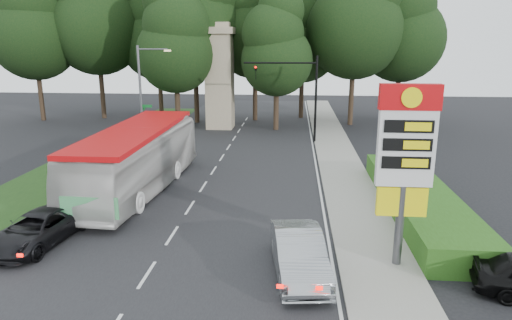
# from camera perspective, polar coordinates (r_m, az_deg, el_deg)

# --- Properties ---
(ground) EXTENTS (120.00, 120.00, 0.00)m
(ground) POSITION_cam_1_polar(r_m,az_deg,el_deg) (17.16, -14.00, -14.61)
(ground) COLOR black
(ground) RESTS_ON ground
(road_surface) EXTENTS (14.00, 80.00, 0.02)m
(road_surface) POSITION_cam_1_polar(r_m,az_deg,el_deg) (27.88, -6.21, -2.73)
(road_surface) COLOR black
(road_surface) RESTS_ON ground
(sidewalk_right) EXTENTS (3.00, 80.00, 0.12)m
(sidewalk_right) POSITION_cam_1_polar(r_m,az_deg,el_deg) (27.57, 11.43, -3.03)
(sidewalk_right) COLOR gray
(sidewalk_right) RESTS_ON ground
(grass_verge_left) EXTENTS (5.00, 50.00, 0.02)m
(grass_verge_left) POSITION_cam_1_polar(r_m,az_deg,el_deg) (36.28, -19.28, 0.58)
(grass_verge_left) COLOR #193814
(grass_verge_left) RESTS_ON ground
(hedge) EXTENTS (3.00, 14.00, 1.20)m
(hedge) POSITION_cam_1_polar(r_m,az_deg,el_deg) (24.23, 19.63, -4.72)
(hedge) COLOR #264F15
(hedge) RESTS_ON ground
(gas_station_pylon) EXTENTS (2.10, 0.45, 6.85)m
(gas_station_pylon) POSITION_cam_1_polar(r_m,az_deg,el_deg) (17.03, 18.20, 0.96)
(gas_station_pylon) COLOR #59595E
(gas_station_pylon) RESTS_ON ground
(traffic_signal_mast) EXTENTS (6.10, 0.35, 7.20)m
(traffic_signal_mast) POSITION_cam_1_polar(r_m,az_deg,el_deg) (38.29, 5.54, 9.10)
(traffic_signal_mast) COLOR black
(traffic_signal_mast) RESTS_ON ground
(streetlight_signs) EXTENTS (2.75, 0.98, 8.00)m
(streetlight_signs) POSITION_cam_1_polar(r_m,az_deg,el_deg) (38.33, -13.95, 8.40)
(streetlight_signs) COLOR #59595E
(streetlight_signs) RESTS_ON ground
(monument) EXTENTS (3.00, 3.00, 10.05)m
(monument) POSITION_cam_1_polar(r_m,az_deg,el_deg) (44.82, -4.56, 10.45)
(monument) COLOR tan
(monument) RESTS_ON ground
(tree_far_west) EXTENTS (8.96, 8.96, 17.60)m
(tree_far_west) POSITION_cam_1_polar(r_m,az_deg,el_deg) (54.48, -26.23, 15.65)
(tree_far_west) COLOR #2D2116
(tree_far_west) RESTS_ON ground
(tree_west_mid) EXTENTS (9.80, 9.80, 19.25)m
(tree_west_mid) POSITION_cam_1_polar(r_m,az_deg,el_deg) (53.63, -19.45, 17.41)
(tree_west_mid) COLOR #2D2116
(tree_west_mid) RESTS_ON ground
(tree_west_near) EXTENTS (8.40, 8.40, 16.50)m
(tree_west_near) POSITION_cam_1_polar(r_m,az_deg,el_deg) (53.37, -12.26, 16.10)
(tree_west_near) COLOR #2D2116
(tree_west_near) RESTS_ON ground
(tree_center_left) EXTENTS (10.08, 10.08, 19.80)m
(tree_center_left) POSITION_cam_1_polar(r_m,az_deg,el_deg) (48.37, -7.84, 18.86)
(tree_center_left) COLOR #2D2116
(tree_center_left) RESTS_ON ground
(tree_center_right) EXTENTS (9.24, 9.24, 18.15)m
(tree_center_right) POSITION_cam_1_polar(r_m,az_deg,el_deg) (49.39, -0.12, 17.73)
(tree_center_right) COLOR #2D2116
(tree_center_right) RESTS_ON ground
(tree_east_near) EXTENTS (8.12, 8.12, 15.95)m
(tree_east_near) POSITION_cam_1_polar(r_m,az_deg,el_deg) (51.16, 5.90, 16.05)
(tree_east_near) COLOR #2D2116
(tree_east_near) RESTS_ON ground
(tree_east_mid) EXTENTS (9.52, 9.52, 18.70)m
(tree_east_mid) POSITION_cam_1_polar(r_m,az_deg,el_deg) (47.59, 12.37, 17.94)
(tree_east_mid) COLOR #2D2116
(tree_east_mid) RESTS_ON ground
(tree_far_east) EXTENTS (8.68, 8.68, 17.05)m
(tree_far_east) POSITION_cam_1_polar(r_m,az_deg,el_deg) (50.34, 17.89, 16.24)
(tree_far_east) COLOR #2D2116
(tree_far_east) RESTS_ON ground
(tree_monument_left) EXTENTS (7.28, 7.28, 14.30)m
(tree_monument_left) POSITION_cam_1_polar(r_m,az_deg,el_deg) (44.57, -10.13, 14.86)
(tree_monument_left) COLOR #2D2116
(tree_monument_left) RESTS_ON ground
(tree_monument_right) EXTENTS (6.72, 6.72, 13.20)m
(tree_monument_right) POSITION_cam_1_polar(r_m,az_deg,el_deg) (43.66, 2.62, 14.19)
(tree_monument_right) COLOR #2D2116
(tree_monument_right) RESTS_ON ground
(transit_bus) EXTENTS (3.84, 13.17, 3.62)m
(transit_bus) POSITION_cam_1_polar(r_m,az_deg,el_deg) (26.51, -14.56, 0.02)
(transit_bus) COLOR silver
(transit_bus) RESTS_ON ground
(sedan_silver) EXTENTS (2.36, 5.12, 1.63)m
(sedan_silver) POSITION_cam_1_polar(r_m,az_deg,el_deg) (16.92, 5.38, -11.54)
(sedan_silver) COLOR #979A9D
(sedan_silver) RESTS_ON ground
(suv_charcoal) EXTENTS (2.86, 5.11, 1.35)m
(suv_charcoal) POSITION_cam_1_polar(r_m,az_deg,el_deg) (21.25, -25.71, -7.82)
(suv_charcoal) COLOR black
(suv_charcoal) RESTS_ON ground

